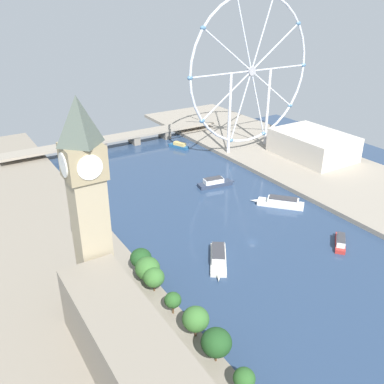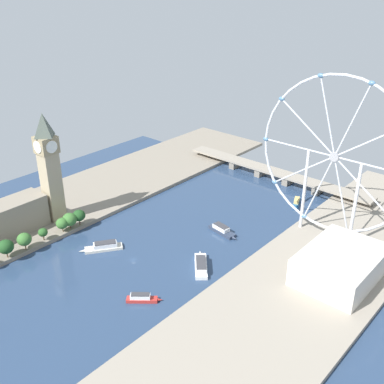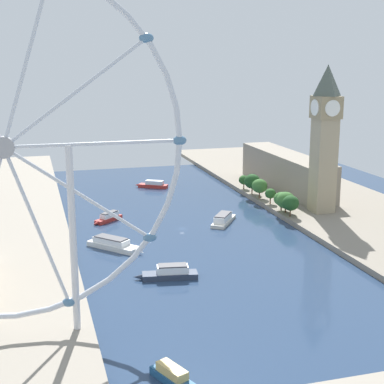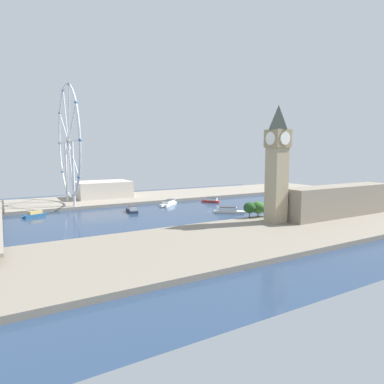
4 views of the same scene
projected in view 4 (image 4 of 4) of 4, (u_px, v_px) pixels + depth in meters
ground_plane at (209, 209)px, 326.83m from camera, size 384.71×384.71×0.00m
riverbank_left at (291, 229)px, 234.45m from camera, size 90.00×520.00×3.00m
riverbank_right at (163, 196)px, 418.85m from camera, size 90.00×520.00×3.00m
clock_tower at (277, 162)px, 246.61m from camera, size 15.43×15.43×87.64m
parliament_block at (338, 201)px, 277.46m from camera, size 22.00×114.24×25.25m
tree_row_embankment at (278, 205)px, 283.27m from camera, size 11.57×85.97×13.66m
ferris_wheel at (68, 142)px, 337.23m from camera, size 118.34×3.20×121.77m
riverside_hall at (103, 189)px, 392.56m from camera, size 43.96×60.87×19.09m
tour_boat_0 at (211, 200)px, 372.64m from camera, size 19.51×17.29×5.43m
tour_boat_1 at (34, 215)px, 286.99m from camera, size 11.88×21.19×5.29m
tour_boat_2 at (229, 210)px, 306.29m from camera, size 22.11×29.05×5.87m
tour_boat_3 at (292, 200)px, 375.27m from camera, size 23.76×16.70×5.36m
tour_boat_4 at (132, 209)px, 312.10m from camera, size 28.70×10.84×6.20m
tour_boat_5 at (168, 203)px, 350.92m from camera, size 26.55×28.78×5.82m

